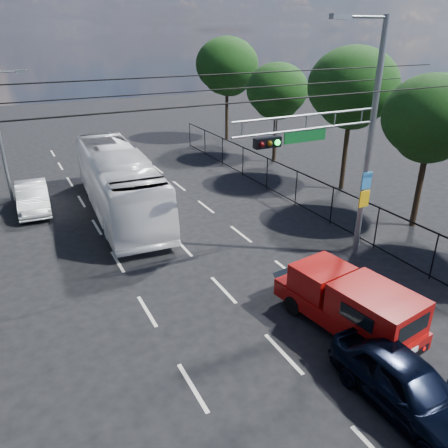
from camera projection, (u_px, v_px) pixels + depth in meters
lane_markings at (168, 230)px, 21.37m from camera, size 6.12×38.00×0.01m
signal_mast at (347, 138)px, 16.56m from camera, size 6.43×0.39×9.50m
streetlight_left at (2, 132)px, 23.62m from camera, size 2.09×0.22×7.08m
utility_wires at (212, 89)px, 14.23m from camera, size 22.00×5.04×0.74m
fence_right at (317, 198)px, 22.63m from camera, size 0.06×34.03×2.00m
tree_right_b at (431, 124)px, 19.95m from camera, size 4.50×4.50×7.31m
tree_right_c at (352, 93)px, 24.80m from camera, size 5.10×5.10×8.29m
tree_right_d at (277, 94)px, 30.68m from camera, size 4.32×4.32×7.02m
tree_right_e at (227, 70)px, 36.82m from camera, size 5.28×5.28×8.58m
red_pickup at (349, 302)px, 13.94m from camera, size 2.51×5.31×1.91m
navy_hatchback at (406, 385)px, 11.07m from camera, size 1.78×4.39×1.49m
white_bus at (119, 182)px, 22.97m from camera, size 3.54×12.09×3.33m
white_van at (33, 197)px, 23.52m from camera, size 1.80×4.59×1.49m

